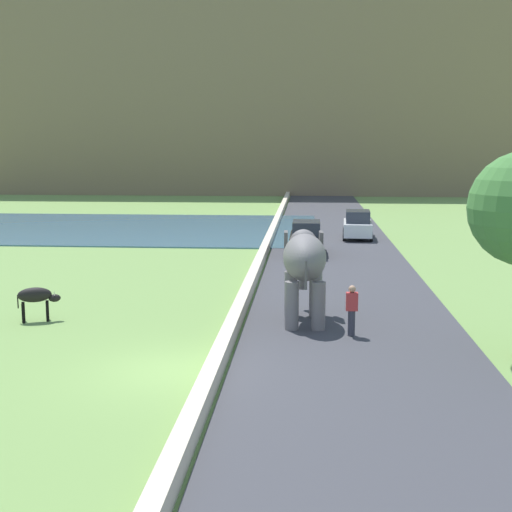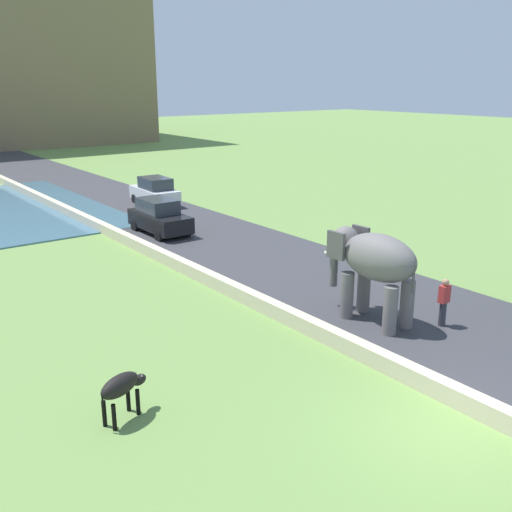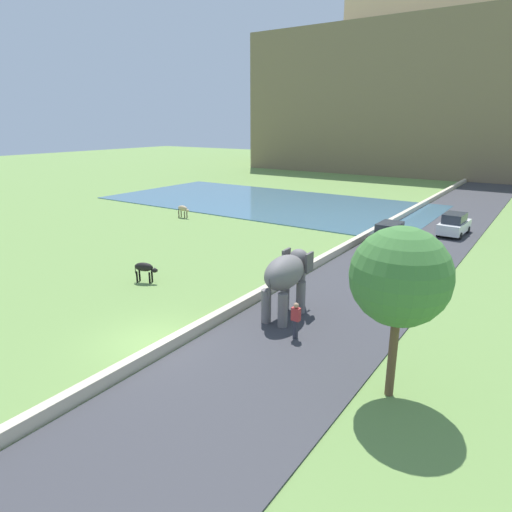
{
  "view_description": "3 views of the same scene",
  "coord_description": "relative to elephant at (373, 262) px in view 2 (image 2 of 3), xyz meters",
  "views": [
    {
      "loc": [
        3.54,
        -17.37,
        5.87
      ],
      "look_at": [
        1.63,
        7.82,
        1.81
      ],
      "focal_mm": 49.12,
      "sensor_mm": 36.0,
      "label": 1
    },
    {
      "loc": [
        -10.25,
        -6.57,
        7.55
      ],
      "look_at": [
        2.25,
        9.88,
        1.34
      ],
      "focal_mm": 41.01,
      "sensor_mm": 36.0,
      "label": 2
    },
    {
      "loc": [
        12.96,
        -11.21,
        8.7
      ],
      "look_at": [
        -0.88,
        9.11,
        1.25
      ],
      "focal_mm": 31.22,
      "sensor_mm": 36.0,
      "label": 3
    }
  ],
  "objects": [
    {
      "name": "ground_plane",
      "position": [
        -3.42,
        -5.27,
        -2.04
      ],
      "size": [
        220.0,
        220.0,
        0.0
      ],
      "primitive_type": "plane",
      "color": "#6B8E47"
    },
    {
      "name": "road_surface",
      "position": [
        1.58,
        14.73,
        -2.01
      ],
      "size": [
        7.0,
        120.0,
        0.06
      ],
      "primitive_type": "cube",
      "color": "#38383D",
      "rests_on": "ground"
    },
    {
      "name": "barrier_wall",
      "position": [
        -2.22,
        12.73,
        -1.78
      ],
      "size": [
        0.4,
        110.0,
        0.51
      ],
      "primitive_type": "cube",
      "color": "beige",
      "rests_on": "ground"
    },
    {
      "name": "elephant",
      "position": [
        0.0,
        0.0,
        0.0
      ],
      "size": [
        1.51,
        3.49,
        2.99
      ],
      "color": "slate",
      "rests_on": "ground"
    },
    {
      "name": "person_beside_elephant",
      "position": [
        1.47,
        -1.72,
        -1.16
      ],
      "size": [
        0.36,
        0.22,
        1.63
      ],
      "color": "#33333D",
      "rests_on": "ground"
    },
    {
      "name": "car_black",
      "position": [
        0.01,
        14.3,
        -1.14
      ],
      "size": [
        1.8,
        4.01,
        1.8
      ],
      "color": "black",
      "rests_on": "ground"
    },
    {
      "name": "car_white",
      "position": [
        3.16,
        20.77,
        -1.14
      ],
      "size": [
        1.95,
        4.08,
        1.8
      ],
      "color": "white",
      "rests_on": "ground"
    },
    {
      "name": "cow_black",
      "position": [
        -8.9,
        -0.48,
        -1.2
      ],
      "size": [
        1.41,
        0.81,
        1.15
      ],
      "color": "black",
      "rests_on": "ground"
    }
  ]
}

